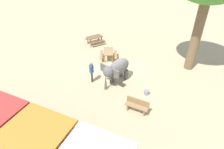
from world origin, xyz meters
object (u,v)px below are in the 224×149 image
(wooden_bench, at_px, (137,105))
(picnic_table_near, at_px, (95,38))
(picnic_table_far, at_px, (109,53))
(feed_bucket, at_px, (146,92))
(elephant, at_px, (117,69))
(person_handler, at_px, (91,70))

(wooden_bench, relative_size, picnic_table_near, 0.68)
(picnic_table_far, relative_size, feed_bucket, 5.51)
(picnic_table_far, distance_m, feed_bucket, 5.44)
(wooden_bench, xyz_separation_m, picnic_table_near, (6.86, -7.15, 0.12))
(wooden_bench, bearing_deg, feed_bucket, -90.00)
(elephant, height_order, person_handler, elephant)
(picnic_table_near, distance_m, picnic_table_far, 3.35)
(picnic_table_far, bearing_deg, person_handler, 160.48)
(wooden_bench, height_order, feed_bucket, wooden_bench)
(picnic_table_near, bearing_deg, person_handler, 61.20)
(person_handler, xyz_separation_m, picnic_table_far, (0.33, -3.48, -0.36))
(person_handler, distance_m, wooden_bench, 4.27)
(wooden_bench, height_order, picnic_table_far, wooden_bench)
(picnic_table_far, bearing_deg, elephant, -169.19)
(person_handler, bearing_deg, wooden_bench, -50.59)
(picnic_table_near, bearing_deg, elephant, 76.80)
(picnic_table_near, height_order, feed_bucket, picnic_table_near)
(person_handler, xyz_separation_m, wooden_bench, (-3.96, 1.52, -0.48))
(elephant, bearing_deg, wooden_bench, 62.72)
(wooden_bench, relative_size, feed_bucket, 3.93)
(wooden_bench, relative_size, picnic_table_far, 0.71)
(elephant, xyz_separation_m, wooden_bench, (-2.31, 2.25, -0.63))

